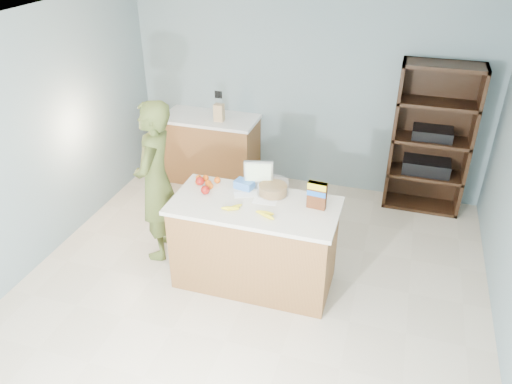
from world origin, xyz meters
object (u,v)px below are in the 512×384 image
(tv, at_px, (258,173))
(cereal_box, at_px, (317,193))
(shelving_unit, at_px, (431,141))
(person, at_px, (156,182))
(counter_peninsula, at_px, (254,247))

(tv, bearing_deg, cereal_box, -18.54)
(shelving_unit, bearing_deg, tv, -132.69)
(tv, xyz_separation_m, cereal_box, (0.61, -0.20, -0.01))
(shelving_unit, xyz_separation_m, person, (-2.65, -1.87, -0.01))
(person, bearing_deg, cereal_box, 79.45)
(cereal_box, bearing_deg, tv, 161.46)
(tv, height_order, cereal_box, tv)
(shelving_unit, distance_m, cereal_box, 2.19)
(counter_peninsula, bearing_deg, shelving_unit, 52.89)
(person, height_order, cereal_box, person)
(shelving_unit, height_order, person, shelving_unit)
(person, relative_size, tv, 6.09)
(shelving_unit, bearing_deg, person, -144.81)
(person, xyz_separation_m, tv, (1.04, 0.13, 0.20))
(person, height_order, tv, person)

